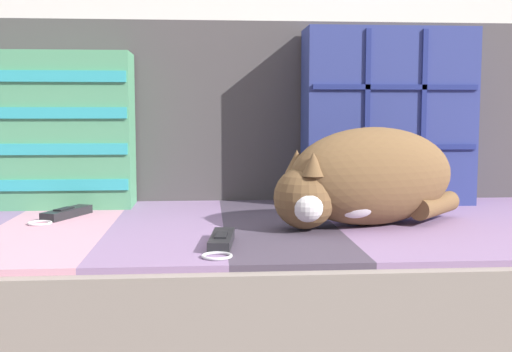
{
  "coord_description": "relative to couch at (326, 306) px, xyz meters",
  "views": [
    {
      "loc": [
        -0.25,
        -1.21,
        0.61
      ],
      "look_at": [
        -0.16,
        0.04,
        0.48
      ],
      "focal_mm": 45.0,
      "sensor_mm": 36.0,
      "label": 1
    }
  ],
  "objects": [
    {
      "name": "sofa_backrest",
      "position": [
        0.0,
        0.37,
        0.42
      ],
      "size": [
        1.86,
        0.14,
        0.45
      ],
      "color": "#474242",
      "rests_on": "couch"
    },
    {
      "name": "game_remote_near",
      "position": [
        -0.23,
        -0.26,
        0.2
      ],
      "size": [
        0.06,
        0.19,
        0.02
      ],
      "color": "black",
      "rests_on": "couch"
    },
    {
      "name": "sleeping_cat",
      "position": [
        0.06,
        -0.09,
        0.28
      ],
      "size": [
        0.41,
        0.29,
        0.2
      ],
      "color": "brown",
      "rests_on": "couch"
    },
    {
      "name": "couch",
      "position": [
        0.0,
        0.0,
        0.0
      ],
      "size": [
        1.89,
        0.87,
        0.38
      ],
      "color": "gray",
      "rests_on": "ground_plane"
    },
    {
      "name": "throw_pillow_striped",
      "position": [
        -0.64,
        0.22,
        0.37
      ],
      "size": [
        0.43,
        0.14,
        0.36
      ],
      "color": "#4C9366",
      "rests_on": "couch"
    },
    {
      "name": "throw_pillow_quilted",
      "position": [
        0.19,
        0.22,
        0.4
      ],
      "size": [
        0.41,
        0.14,
        0.43
      ],
      "color": "navy",
      "rests_on": "couch"
    },
    {
      "name": "game_remote_far",
      "position": [
        -0.56,
        0.05,
        0.2
      ],
      "size": [
        0.11,
        0.19,
        0.02
      ],
      "color": "black",
      "rests_on": "couch"
    }
  ]
}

